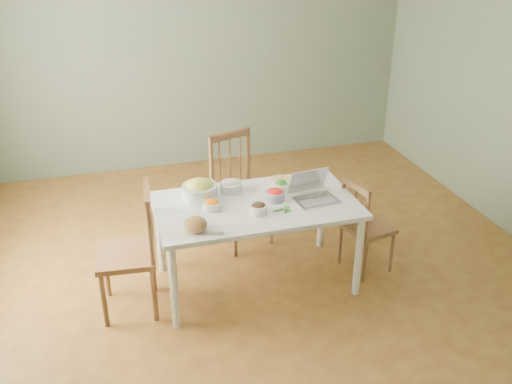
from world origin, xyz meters
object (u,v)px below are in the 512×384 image
object	(u,v)px
dining_table	(256,244)
laptop	(317,189)
chair_far	(242,192)
bread_boule	(195,224)
chair_right	(368,225)
chair_left	(126,252)
bowl_squash	(200,190)

from	to	relation	value
dining_table	laptop	distance (m)	0.68
chair_far	bread_boule	distance (m)	1.18
dining_table	bread_boule	xyz separation A→B (m)	(-0.54, -0.30, 0.43)
dining_table	chair_right	bearing A→B (deg)	-3.35
dining_table	chair_right	size ratio (longest dim) A/B	1.87
chair_left	bread_boule	size ratio (longest dim) A/B	5.95
dining_table	chair_left	size ratio (longest dim) A/B	1.55
chair_far	dining_table	bearing A→B (deg)	-112.87
chair_left	bread_boule	bearing A→B (deg)	70.05
chair_far	bread_boule	bearing A→B (deg)	-139.62
bowl_squash	chair_far	bearing A→B (deg)	45.05
chair_left	bowl_squash	xyz separation A→B (m)	(0.63, 0.26, 0.31)
dining_table	bread_boule	size ratio (longest dim) A/B	9.21
laptop	chair_far	bearing A→B (deg)	111.66
dining_table	chair_far	distance (m)	0.69
dining_table	chair_left	distance (m)	1.05
chair_far	bowl_squash	distance (m)	0.73
laptop	chair_right	bearing A→B (deg)	-1.43
chair_far	chair_left	bearing A→B (deg)	-164.16
dining_table	chair_left	bearing A→B (deg)	-176.63
chair_right	laptop	xyz separation A→B (m)	(-0.50, -0.04, 0.43)
bread_boule	laptop	bearing A→B (deg)	11.04
dining_table	chair_far	bearing A→B (deg)	84.90
bread_boule	bowl_squash	size ratio (longest dim) A/B	0.61
chair_far	chair_left	xyz separation A→B (m)	(-1.10, -0.73, -0.01)
chair_far	bowl_squash	size ratio (longest dim) A/B	3.68
chair_left	bread_boule	xyz separation A→B (m)	(0.50, -0.24, 0.29)
bowl_squash	laptop	size ratio (longest dim) A/B	0.86
chair_right	bread_boule	world-z (taller)	bread_boule
chair_right	bread_boule	bearing A→B (deg)	86.05
chair_far	bowl_squash	bearing A→B (deg)	-152.73
dining_table	bowl_squash	size ratio (longest dim) A/B	5.64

